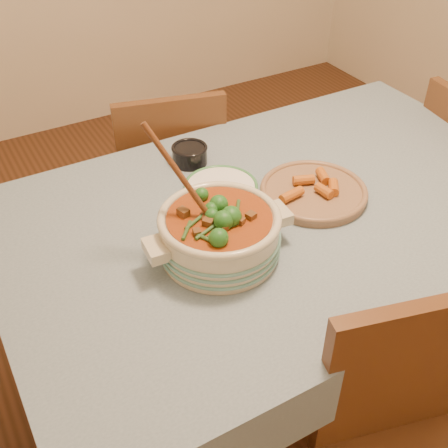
% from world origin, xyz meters
% --- Properties ---
extents(floor, '(4.50, 4.50, 0.00)m').
position_xyz_m(floor, '(0.00, 0.00, 0.00)').
color(floor, '#422512').
rests_on(floor, ground).
extents(dining_table, '(1.68, 1.08, 0.76)m').
position_xyz_m(dining_table, '(0.00, 0.00, 0.66)').
color(dining_table, brown).
rests_on(dining_table, floor).
extents(stew_casserole, '(0.40, 0.33, 0.37)m').
position_xyz_m(stew_casserole, '(-0.28, -0.08, 0.84)').
color(stew_casserole, beige).
rests_on(stew_casserole, dining_table).
extents(white_plate, '(0.30, 0.30, 0.02)m').
position_xyz_m(white_plate, '(-0.13, 0.17, 0.77)').
color(white_plate, white).
rests_on(white_plate, dining_table).
extents(condiment_bowl, '(0.14, 0.14, 0.06)m').
position_xyz_m(condiment_bowl, '(-0.14, 0.36, 0.79)').
color(condiment_bowl, black).
rests_on(condiment_bowl, dining_table).
extents(fried_plate, '(0.42, 0.42, 0.05)m').
position_xyz_m(fried_plate, '(0.10, 0.01, 0.78)').
color(fried_plate, '#916B50').
rests_on(fried_plate, dining_table).
extents(chair_far, '(0.49, 0.49, 0.87)m').
position_xyz_m(chair_far, '(-0.07, 0.70, 0.49)').
color(chair_far, brown).
rests_on(chair_far, floor).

